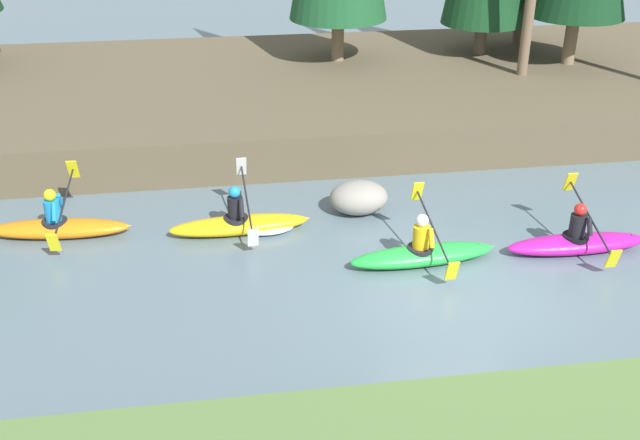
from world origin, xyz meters
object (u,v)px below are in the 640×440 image
kayaker_trailing (245,223)px  kayaker_lead (579,241)px  boulder_midstream (359,198)px  kayaker_far_back (59,226)px  kayaker_middle (424,253)px

kayaker_trailing → kayaker_lead: bearing=-17.9°
kayaker_trailing → boulder_midstream: kayaker_trailing is taller
kayaker_lead → boulder_midstream: bearing=149.4°
kayaker_lead → kayaker_far_back: size_ratio=0.99×
kayaker_lead → kayaker_trailing: 6.33m
kayaker_far_back → kayaker_lead: bearing=-6.8°
kayaker_middle → boulder_midstream: kayaker_middle is taller
kayaker_middle → boulder_midstream: bearing=105.4°
kayaker_far_back → boulder_midstream: kayaker_far_back is taller
kayaker_trailing → boulder_midstream: (2.36, 0.52, 0.14)m
kayaker_middle → kayaker_far_back: size_ratio=1.00×
kayaker_lead → boulder_midstream: size_ratio=2.31×
kayaker_lead → kayaker_far_back: (-9.66, 2.04, 0.00)m
kayaker_middle → kayaker_far_back: 7.00m
kayaker_far_back → boulder_midstream: bearing=6.7°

